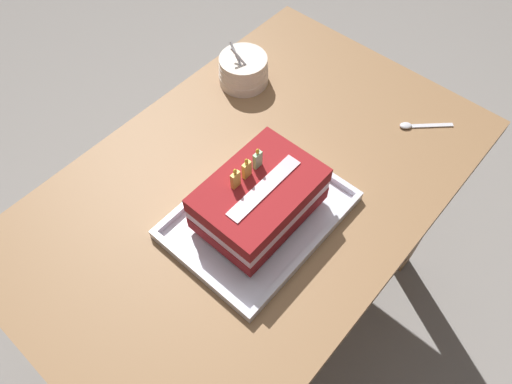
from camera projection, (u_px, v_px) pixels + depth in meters
The scene contains 6 objects.
ground_plane at pixel (254, 306), 1.62m from camera, with size 8.00×8.00×0.00m, color gray.
dining_table at pixel (253, 213), 1.11m from camera, with size 1.06×0.68×0.73m.
foil_tray at pixel (259, 216), 0.96m from camera, with size 0.35×0.26×0.02m.
birthday_cake at pixel (259, 199), 0.90m from camera, with size 0.23×0.16×0.14m.
bowl_stack at pixel (243, 70), 1.16m from camera, with size 0.12×0.12×0.11m.
serving_spoon_near_tray at pixel (415, 126), 1.10m from camera, with size 0.10×0.10×0.01m.
Camera 1 is at (-0.43, -0.39, 1.56)m, focal length 33.29 mm.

